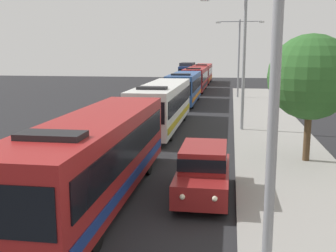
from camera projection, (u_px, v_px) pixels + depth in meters
bus_lead at (97, 155)px, 14.48m from camera, size 2.58×12.21×3.21m
bus_second_in_line at (162, 104)px, 28.07m from camera, size 2.58×12.32×3.21m
bus_middle at (185, 87)px, 41.32m from camera, size 2.58×10.79×3.21m
bus_fourth_in_line at (196, 78)px, 54.05m from camera, size 2.58×11.39×3.21m
bus_rear at (203, 73)px, 67.24m from camera, size 2.58×11.87×3.21m
white_suv at (204, 169)px, 15.00m from camera, size 1.86×4.63×1.90m
box_truck_oncoming at (187, 71)px, 74.09m from camera, size 2.35×7.44×3.15m
streetlamp_near at (276, 62)px, 7.45m from camera, size 6.07×0.28×8.05m
streetlamp_mid at (244, 49)px, 26.35m from camera, size 5.71×0.28×8.65m
streetlamp_far at (239, 51)px, 45.32m from camera, size 5.23×0.28×8.49m
roadside_tree at (311, 77)px, 18.87m from camera, size 3.96×3.96×5.94m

